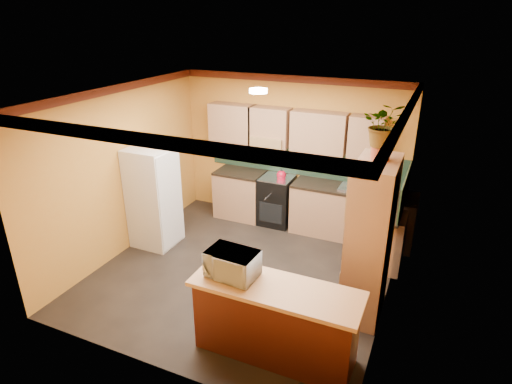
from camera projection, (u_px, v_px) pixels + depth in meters
room_shell at (251, 136)px, 5.98m from camera, size 4.24×4.24×2.72m
base_cabinets_back at (309, 207)px, 7.73m from camera, size 3.65×0.60×0.88m
countertop_back at (310, 183)px, 7.55m from camera, size 3.65×0.62×0.04m
stove at (277, 200)px, 7.95m from camera, size 0.58×0.58×0.91m
kettle at (281, 175)px, 7.66m from camera, size 0.18×0.18×0.18m
sink at (354, 188)px, 7.24m from camera, size 0.48×0.40×0.03m
base_cabinets_right at (376, 239)px, 6.61m from camera, size 0.60×0.80×0.88m
countertop_right at (380, 213)px, 6.44m from camera, size 0.62×0.80×0.04m
fridge at (154, 197)px, 7.10m from camera, size 0.68×0.66×1.70m
pantry at (370, 241)px, 5.33m from camera, size 0.48×0.90×2.10m
fern_pot at (380, 153)px, 4.94m from camera, size 0.22×0.22×0.16m
fern at (384, 125)px, 4.81m from camera, size 0.52×0.47×0.51m
breakfast_bar at (275, 323)px, 4.82m from camera, size 1.80×0.55×0.88m
bar_top at (276, 289)px, 4.65m from camera, size 1.90×0.65×0.05m
microwave at (232, 264)px, 4.77m from camera, size 0.59×0.42×0.31m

